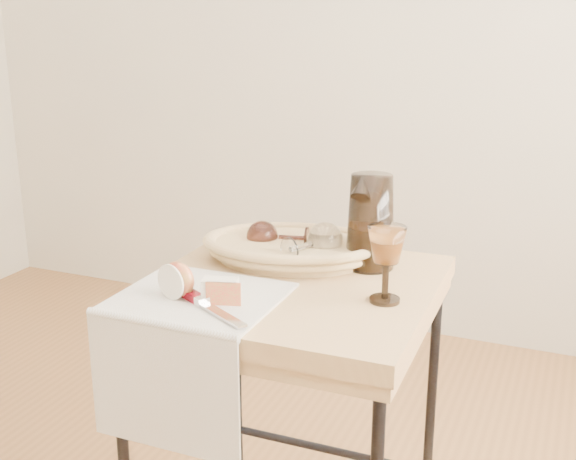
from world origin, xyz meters
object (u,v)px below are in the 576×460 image
at_px(table_knife, 204,302).
at_px(tea_towel, 199,297).
at_px(apple_half, 179,279).
at_px(pitcher, 370,222).
at_px(wine_goblet, 386,264).
at_px(goblet_lying_a, 281,237).
at_px(bread_basket, 291,250).
at_px(goblet_lying_b, 310,244).
at_px(side_table, 291,437).

bearing_deg(table_knife, tea_towel, 160.08).
bearing_deg(apple_half, pitcher, 64.39).
bearing_deg(wine_goblet, goblet_lying_a, 150.15).
bearing_deg(bread_basket, table_knife, -111.26).
height_order(wine_goblet, apple_half, wine_goblet).
height_order(goblet_lying_b, table_knife, goblet_lying_b).
distance_m(goblet_lying_b, apple_half, 0.32).
distance_m(apple_half, table_knife, 0.08).
bearing_deg(bread_basket, side_table, -80.51).
distance_m(side_table, tea_towel, 0.43).
distance_m(side_table, table_knife, 0.45).
relative_size(side_table, wine_goblet, 4.82).
relative_size(tea_towel, wine_goblet, 2.03).
bearing_deg(tea_towel, pitcher, 50.38).
bearing_deg(goblet_lying_b, tea_towel, 179.83).
xyz_separation_m(side_table, wine_goblet, (0.21, -0.03, 0.46)).
bearing_deg(side_table, bread_basket, 112.74).
height_order(tea_towel, pitcher, pitcher).
bearing_deg(table_knife, bread_basket, 111.74).
distance_m(wine_goblet, apple_half, 0.41).
distance_m(bread_basket, apple_half, 0.32).
xyz_separation_m(bread_basket, table_knife, (-0.05, -0.33, -0.01)).
distance_m(tea_towel, wine_goblet, 0.38).
bearing_deg(bread_basket, pitcher, -2.73).
relative_size(goblet_lying_a, apple_half, 1.55).
relative_size(tea_towel, goblet_lying_a, 2.65).
height_order(pitcher, table_knife, pitcher).
height_order(side_table, wine_goblet, wine_goblet).
height_order(apple_half, table_knife, apple_half).
relative_size(side_table, goblet_lying_a, 6.28).
distance_m(tea_towel, goblet_lying_a, 0.31).
bearing_deg(apple_half, side_table, 62.11).
relative_size(side_table, bread_basket, 2.08).
xyz_separation_m(bread_basket, goblet_lying_b, (0.05, -0.02, 0.03)).
bearing_deg(goblet_lying_b, bread_basket, 95.73).
bearing_deg(pitcher, side_table, -138.74).
xyz_separation_m(goblet_lying_a, pitcher, (0.21, 0.02, 0.06)).
relative_size(wine_goblet, apple_half, 2.01).
bearing_deg(apple_half, bread_basket, 84.37).
bearing_deg(wine_goblet, pitcher, 115.18).
bearing_deg(pitcher, tea_towel, -139.09).
relative_size(side_table, pitcher, 3.01).
bearing_deg(wine_goblet, goblet_lying_b, 147.77).
relative_size(bread_basket, pitcher, 1.45).
height_order(goblet_lying_b, wine_goblet, wine_goblet).
height_order(side_table, apple_half, apple_half).
relative_size(bread_basket, table_knife, 1.52).
height_order(bread_basket, table_knife, bread_basket).
relative_size(side_table, tea_towel, 2.37).
bearing_deg(goblet_lying_b, wine_goblet, -94.69).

